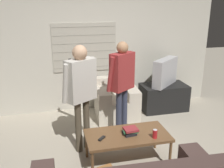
{
  "coord_description": "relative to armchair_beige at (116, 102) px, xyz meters",
  "views": [
    {
      "loc": [
        -0.92,
        -3.32,
        2.3
      ],
      "look_at": [
        0.01,
        0.55,
        1.0
      ],
      "focal_mm": 42.0,
      "sensor_mm": 36.0,
      "label": 1
    }
  ],
  "objects": [
    {
      "name": "soda_can",
      "position": [
        0.1,
        -1.75,
        0.19
      ],
      "size": [
        0.07,
        0.07,
        0.13
      ],
      "color": "red",
      "rests_on": "coffee_table"
    },
    {
      "name": "person_right_standing",
      "position": [
        -0.09,
        -0.68,
        0.71
      ],
      "size": [
        0.53,
        0.78,
        1.65
      ],
      "rotation": [
        0.0,
        0.0,
        0.61
      ],
      "color": "#33384C",
      "rests_on": "ground_plane"
    },
    {
      "name": "ground_plane",
      "position": [
        -0.31,
        -1.43,
        -0.33
      ],
      "size": [
        16.0,
        16.0,
        0.0
      ],
      "primitive_type": "plane",
      "color": "#B2A893"
    },
    {
      "name": "tv",
      "position": [
        1.09,
        0.13,
        0.51
      ],
      "size": [
        0.72,
        0.66,
        0.57
      ],
      "rotation": [
        0.0,
        0.0,
        3.85
      ],
      "color": "#B2B2B7",
      "rests_on": "tv_stand"
    },
    {
      "name": "person_left_standing",
      "position": [
        -0.82,
        -1.04,
        0.74
      ],
      "size": [
        0.55,
        0.86,
        1.68
      ],
      "rotation": [
        0.0,
        0.0,
        0.55
      ],
      "color": "#4C4233",
      "rests_on": "ground_plane"
    },
    {
      "name": "wall_back",
      "position": [
        -0.32,
        0.6,
        0.95
      ],
      "size": [
        5.2,
        0.08,
        2.55
      ],
      "color": "#BCB7A8",
      "rests_on": "ground_plane"
    },
    {
      "name": "coffee_table",
      "position": [
        -0.24,
        -1.56,
        0.09
      ],
      "size": [
        1.19,
        0.61,
        0.46
      ],
      "color": "brown",
      "rests_on": "ground_plane"
    },
    {
      "name": "tv_stand",
      "position": [
        1.09,
        0.13,
        -0.05
      ],
      "size": [
        0.97,
        0.56,
        0.55
      ],
      "color": "black",
      "rests_on": "ground_plane"
    },
    {
      "name": "armchair_beige",
      "position": [
        0.0,
        0.0,
        0.0
      ],
      "size": [
        0.85,
        0.83,
        0.78
      ],
      "rotation": [
        0.0,
        0.0,
        3.08
      ],
      "color": "beige",
      "rests_on": "ground_plane"
    },
    {
      "name": "spare_remote",
      "position": [
        -0.62,
        -1.61,
        0.14
      ],
      "size": [
        0.12,
        0.12,
        0.02
      ],
      "rotation": [
        0.0,
        0.0,
        -0.77
      ],
      "color": "black",
      "rests_on": "coffee_table"
    },
    {
      "name": "book_stack",
      "position": [
        -0.2,
        -1.57,
        0.18
      ],
      "size": [
        0.22,
        0.18,
        0.1
      ],
      "color": "black",
      "rests_on": "coffee_table"
    }
  ]
}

